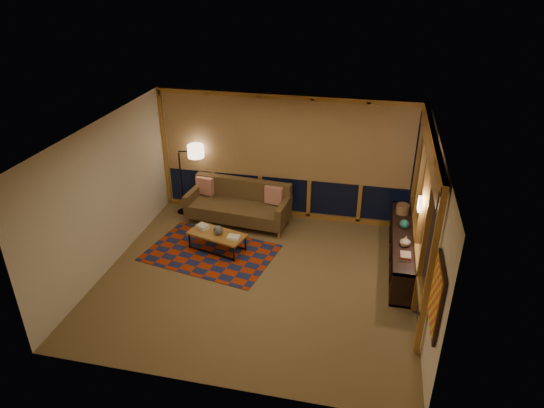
% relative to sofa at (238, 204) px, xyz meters
% --- Properties ---
extents(floor, '(5.50, 5.00, 0.01)m').
position_rel_sofa_xyz_m(floor, '(0.90, -1.88, -0.44)').
color(floor, brown).
rests_on(floor, ground).
extents(ceiling, '(5.50, 5.00, 0.01)m').
position_rel_sofa_xyz_m(ceiling, '(0.90, -1.88, 2.26)').
color(ceiling, beige).
rests_on(ceiling, walls).
extents(walls, '(5.51, 5.01, 2.70)m').
position_rel_sofa_xyz_m(walls, '(0.90, -1.88, 0.91)').
color(walls, silver).
rests_on(walls, floor).
extents(window_wall_back, '(5.30, 0.16, 2.60)m').
position_rel_sofa_xyz_m(window_wall_back, '(0.90, 0.55, 0.91)').
color(window_wall_back, '#AC7621').
rests_on(window_wall_back, walls).
extents(window_wall_right, '(0.16, 3.70, 2.60)m').
position_rel_sofa_xyz_m(window_wall_right, '(3.58, -1.28, 0.91)').
color(window_wall_right, '#AC7621').
rests_on(window_wall_right, walls).
extents(wall_art, '(0.06, 0.74, 0.94)m').
position_rel_sofa_xyz_m(wall_art, '(3.61, -3.73, 1.01)').
color(wall_art, red).
rests_on(wall_art, walls).
extents(wall_sconce, '(0.12, 0.18, 0.22)m').
position_rel_sofa_xyz_m(wall_sconce, '(3.52, -1.43, 1.11)').
color(wall_sconce, '#FFDFB3').
rests_on(wall_sconce, walls).
extents(sofa, '(2.22, 1.06, 0.88)m').
position_rel_sofa_xyz_m(sofa, '(0.00, 0.00, 0.00)').
color(sofa, brown).
rests_on(sofa, floor).
extents(pillow_left, '(0.41, 0.21, 0.39)m').
position_rel_sofa_xyz_m(pillow_left, '(-0.82, 0.27, 0.19)').
color(pillow_left, red).
rests_on(pillow_left, sofa).
extents(pillow_right, '(0.40, 0.20, 0.39)m').
position_rel_sofa_xyz_m(pillow_right, '(0.75, 0.15, 0.19)').
color(pillow_right, red).
rests_on(pillow_right, sofa).
extents(area_rug, '(2.64, 2.01, 0.01)m').
position_rel_sofa_xyz_m(area_rug, '(-0.19, -1.29, -0.43)').
color(area_rug, '#9B2B0A').
rests_on(area_rug, floor).
extents(coffee_table, '(1.20, 0.78, 0.37)m').
position_rel_sofa_xyz_m(coffee_table, '(-0.09, -1.14, -0.26)').
color(coffee_table, '#AC7621').
rests_on(coffee_table, floor).
extents(book_stack_a, '(0.31, 0.29, 0.07)m').
position_rel_sofa_xyz_m(book_stack_a, '(-0.43, -1.01, -0.03)').
color(book_stack_a, white).
rests_on(book_stack_a, coffee_table).
extents(book_stack_b, '(0.24, 0.19, 0.05)m').
position_rel_sofa_xyz_m(book_stack_b, '(0.27, -1.25, -0.05)').
color(book_stack_b, white).
rests_on(book_stack_b, coffee_table).
extents(ceramic_pot, '(0.22, 0.22, 0.19)m').
position_rel_sofa_xyz_m(ceramic_pot, '(-0.06, -1.16, 0.02)').
color(ceramic_pot, black).
rests_on(ceramic_pot, coffee_table).
extents(floor_lamp, '(0.60, 0.47, 1.59)m').
position_rel_sofa_xyz_m(floor_lamp, '(-1.33, 0.21, 0.36)').
color(floor_lamp, black).
rests_on(floor_lamp, floor).
extents(bookshelf, '(0.40, 2.61, 0.65)m').
position_rel_sofa_xyz_m(bookshelf, '(3.39, -0.88, -0.11)').
color(bookshelf, black).
rests_on(bookshelf, floor).
extents(basket, '(0.28, 0.28, 0.19)m').
position_rel_sofa_xyz_m(basket, '(3.37, -0.07, 0.31)').
color(basket, brown).
rests_on(basket, bookshelf).
extents(teal_bowl, '(0.19, 0.19, 0.17)m').
position_rel_sofa_xyz_m(teal_bowl, '(3.39, -0.66, 0.30)').
color(teal_bowl, '#1E6E66').
rests_on(teal_bowl, bookshelf).
extents(vase, '(0.19, 0.19, 0.19)m').
position_rel_sofa_xyz_m(vase, '(3.39, -1.30, 0.31)').
color(vase, tan).
rests_on(vase, bookshelf).
extents(shelf_book_stack, '(0.20, 0.27, 0.07)m').
position_rel_sofa_xyz_m(shelf_book_stack, '(3.39, -1.68, 0.25)').
color(shelf_book_stack, white).
rests_on(shelf_book_stack, bookshelf).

